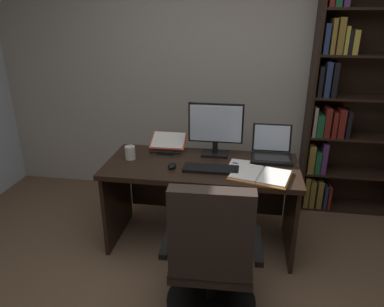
# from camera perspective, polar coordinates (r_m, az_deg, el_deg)

# --- Properties ---
(wall_back) EXTENTS (5.30, 0.12, 2.66)m
(wall_back) POSITION_cam_1_polar(r_m,az_deg,el_deg) (3.65, 5.27, 13.47)
(wall_back) COLOR #B2ADA3
(wall_back) RESTS_ON ground
(desk) EXTENTS (1.52, 0.68, 0.73)m
(desk) POSITION_cam_1_polar(r_m,az_deg,el_deg) (2.97, 1.68, -4.72)
(desk) COLOR black
(desk) RESTS_ON ground
(bookshelf) EXTENTS (0.90, 0.30, 2.25)m
(bookshelf) POSITION_cam_1_polar(r_m,az_deg,el_deg) (3.59, 23.56, 7.76)
(bookshelf) COLOR black
(bookshelf) RESTS_ON ground
(office_chair) EXTENTS (0.62, 0.60, 0.98)m
(office_chair) POSITION_cam_1_polar(r_m,az_deg,el_deg) (2.30, 3.09, -17.02)
(office_chair) COLOR black
(office_chair) RESTS_ON ground
(monitor) EXTENTS (0.45, 0.16, 0.44)m
(monitor) POSITION_cam_1_polar(r_m,az_deg,el_deg) (2.93, 3.79, 3.83)
(monitor) COLOR black
(monitor) RESTS_ON desk
(laptop) EXTENTS (0.32, 0.31, 0.25)m
(laptop) POSITION_cam_1_polar(r_m,az_deg,el_deg) (3.00, 12.60, 0.32)
(laptop) COLOR black
(laptop) RESTS_ON desk
(keyboard) EXTENTS (0.42, 0.15, 0.02)m
(keyboard) POSITION_cam_1_polar(r_m,az_deg,el_deg) (2.71, 3.03, -2.48)
(keyboard) COLOR black
(keyboard) RESTS_ON desk
(computer_mouse) EXTENTS (0.06, 0.10, 0.04)m
(computer_mouse) POSITION_cam_1_polar(r_m,az_deg,el_deg) (2.75, -3.20, -1.93)
(computer_mouse) COLOR black
(computer_mouse) RESTS_ON desk
(reading_stand_with_book) EXTENTS (0.31, 0.26, 0.13)m
(reading_stand_with_book) POSITION_cam_1_polar(r_m,az_deg,el_deg) (3.10, -3.85, 1.76)
(reading_stand_with_book) COLOR black
(reading_stand_with_book) RESTS_ON desk
(open_binder) EXTENTS (0.48, 0.40, 0.02)m
(open_binder) POSITION_cam_1_polar(r_m,az_deg,el_deg) (2.65, 10.85, -3.39)
(open_binder) COLOR orange
(open_binder) RESTS_ON desk
(notepad) EXTENTS (0.18, 0.23, 0.01)m
(notepad) POSITION_cam_1_polar(r_m,az_deg,el_deg) (2.81, 7.49, -1.85)
(notepad) COLOR white
(notepad) RESTS_ON desk
(pen) EXTENTS (0.14, 0.05, 0.01)m
(pen) POSITION_cam_1_polar(r_m,az_deg,el_deg) (2.81, 7.90, -1.71)
(pen) COLOR navy
(pen) RESTS_ON notepad
(coffee_mug) EXTENTS (0.08, 0.08, 0.11)m
(coffee_mug) POSITION_cam_1_polar(r_m,az_deg,el_deg) (2.94, -9.85, 0.13)
(coffee_mug) COLOR silver
(coffee_mug) RESTS_ON desk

